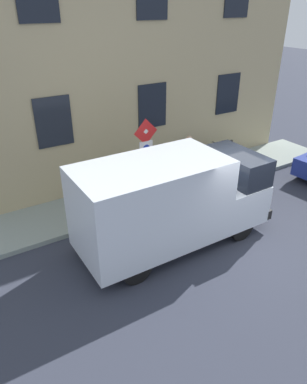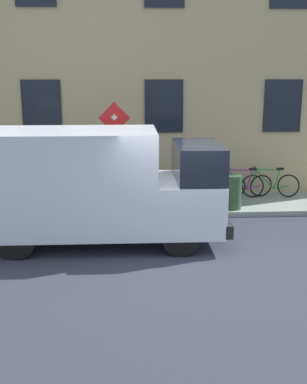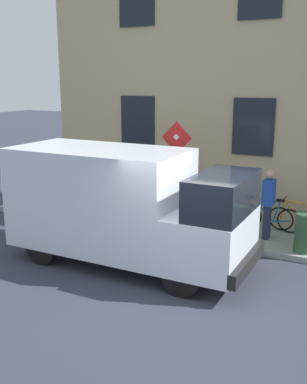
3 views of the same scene
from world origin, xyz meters
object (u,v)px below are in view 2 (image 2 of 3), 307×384
sign_post_stacked (115,148)px  bicycle_orange (216,185)px  delivery_van (96,184)px  bicycle_green (270,184)px  bicycle_blue (188,186)px  pedestrian (195,171)px  bicycle_purple (243,185)px  litter_bin (233,192)px

sign_post_stacked → bicycle_orange: size_ratio=1.57×
delivery_van → sign_post_stacked: bearing=79.0°
bicycle_green → bicycle_blue: same height
bicycle_blue → pedestrian: bearing=101.4°
bicycle_green → pedestrian: pedestrian is taller
bicycle_purple → litter_bin: 1.29m
sign_post_stacked → bicycle_orange: (1.32, -2.85, -1.32)m
bicycle_green → litter_bin: (-1.17, 1.35, 0.08)m
bicycle_purple → bicycle_blue: same height
delivery_van → pedestrian: 3.62m
pedestrian → bicycle_blue: bearing=96.6°
delivery_van → bicycle_blue: bearing=53.3°
bicycle_orange → bicycle_blue: size_ratio=1.00×
bicycle_purple → pedestrian: (-0.63, 1.51, 0.56)m
delivery_van → litter_bin: bearing=30.9°
bicycle_blue → bicycle_green: bearing=-176.5°
sign_post_stacked → pedestrian: 2.37m
bicycle_purple → pedestrian: size_ratio=1.00×
delivery_van → bicycle_purple: (3.22, -4.03, -0.82)m
bicycle_blue → pedestrian: pedestrian is taller
bicycle_blue → litter_bin: size_ratio=1.91×
delivery_van → bicycle_blue: 4.12m
sign_post_stacked → litter_bin: size_ratio=3.00×
sign_post_stacked → pedestrian: bearing=-72.3°
bicycle_green → bicycle_purple: 0.80m
bicycle_purple → pedestrian: pedestrian is taller
pedestrian → sign_post_stacked: bearing=-163.5°
bicycle_orange → litter_bin: (-1.17, -0.25, 0.08)m
bicycle_green → pedestrian: bearing=16.3°
bicycle_green → pedestrian: 2.47m
bicycle_purple → litter_bin: bearing=60.6°
bicycle_green → bicycle_blue: 2.40m
bicycle_blue → bicycle_orange: bearing=-176.4°
bicycle_green → sign_post_stacked: bearing=17.4°
bicycle_purple → bicycle_blue: (0.00, 1.60, 0.00)m
pedestrian → litter_bin: pedestrian is taller
delivery_van → bicycle_purple: size_ratio=3.12×
sign_post_stacked → pedestrian: sign_post_stacked is taller
sign_post_stacked → bicycle_orange: 3.41m
pedestrian → litter_bin: bearing=-30.2°
sign_post_stacked → litter_bin: sign_post_stacked is taller
bicycle_green → pedestrian: (-0.63, 2.32, 0.56)m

